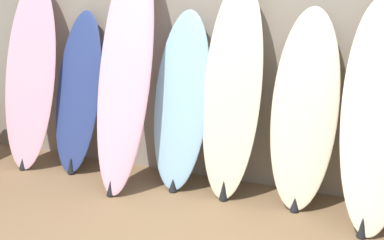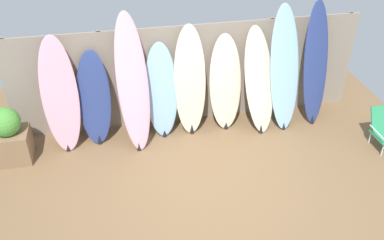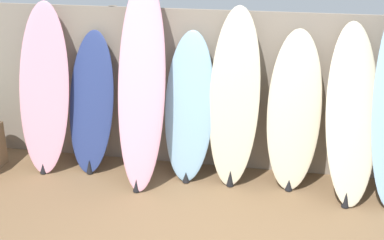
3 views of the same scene
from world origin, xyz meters
The scene contains 12 objects.
ground centered at (0.00, 0.00, 0.00)m, with size 7.68×7.68×0.00m, color brown.
fence_back centered at (0.00, 2.01, 0.90)m, with size 6.08×0.11×1.80m.
surfboard_pink_0 centered at (-2.15, 1.63, 0.92)m, with size 0.61×0.57×1.87m.
surfboard_navy_1 centered at (-1.63, 1.69, 0.77)m, with size 0.59×0.51×1.57m.
surfboard_pink_2 centered at (-1.00, 1.53, 1.07)m, with size 0.57×0.82×2.17m.
surfboard_skyblue_3 centered at (-0.52, 1.69, 0.80)m, with size 0.56×0.49×1.61m.
surfboard_cream_4 centered at (-0.04, 1.67, 0.93)m, with size 0.56×0.45×1.89m.
surfboard_cream_5 centered at (0.58, 1.70, 0.83)m, with size 0.56×0.44×1.67m.
surfboard_cream_6 centered at (1.15, 1.58, 0.87)m, with size 0.61×0.79×1.76m.
surfboard_skyblue_7 centered at (1.58, 1.58, 1.04)m, with size 0.53×0.66×2.11m.
surfboard_navy_8 centered at (2.16, 1.61, 1.06)m, with size 0.45×0.55×2.15m.
planter_box centered at (-2.98, 1.37, 0.44)m, with size 0.58×0.51×0.94m.
Camera 2 is at (-1.24, -4.49, 4.37)m, focal length 40.00 mm.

